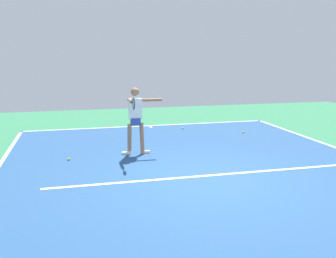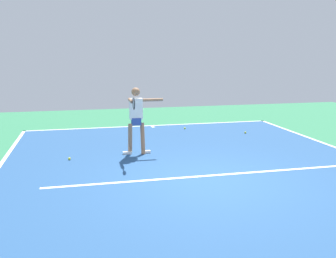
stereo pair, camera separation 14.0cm
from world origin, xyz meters
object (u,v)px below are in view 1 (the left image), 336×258
tennis_ball_far_corner (243,132)px  tennis_ball_centre_court (183,128)px  tennis_player (136,116)px  tennis_ball_near_player (69,159)px

tennis_ball_far_corner → tennis_ball_centre_court: same height
tennis_player → tennis_ball_near_player: tennis_player is taller
tennis_player → tennis_ball_near_player: 2.04m
tennis_ball_near_player → tennis_player: bearing=-173.6°
tennis_player → tennis_ball_far_corner: (-3.97, -1.83, -1.01)m
tennis_ball_centre_court → tennis_ball_near_player: bearing=39.2°
tennis_ball_far_corner → tennis_ball_near_player: bearing=19.4°
tennis_player → tennis_ball_far_corner: size_ratio=27.22×
tennis_ball_near_player → tennis_ball_far_corner: size_ratio=1.00×
tennis_ball_far_corner → tennis_ball_centre_court: bearing=-33.4°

